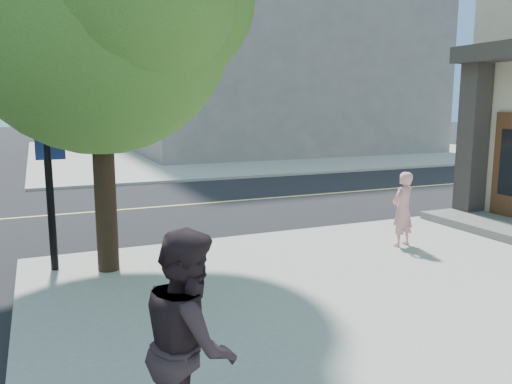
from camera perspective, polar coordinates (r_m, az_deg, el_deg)
name	(u,v)px	position (r m, az deg, el deg)	size (l,w,h in m)	color
ground	(74,259)	(10.73, -19.62, -7.07)	(140.00, 140.00, 0.00)	black
road_ew	(62,215)	(15.10, -20.80, -2.37)	(140.00, 9.00, 0.01)	black
sidewalk_ne	(261,149)	(34.88, 0.51, 4.83)	(29.00, 25.00, 0.12)	#9F9E91
filler_ne	(264,43)	(35.66, 0.95, 16.30)	(18.00, 16.00, 14.00)	slate
man_on_phone	(403,209)	(10.86, 16.03, -1.86)	(0.56, 0.37, 1.54)	pink
pedestrian	(190,344)	(4.34, -7.36, -16.45)	(0.93, 0.73, 1.92)	black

